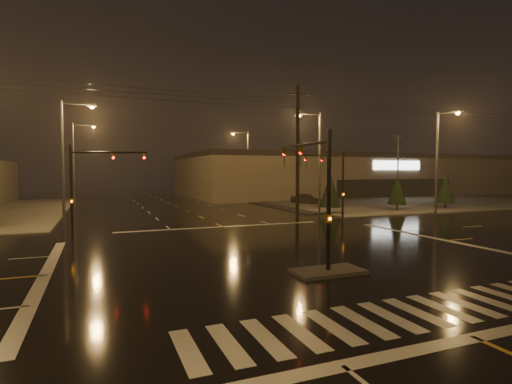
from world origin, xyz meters
TOP-DOWN VIEW (x-y plane):
  - ground at (0.00, 0.00)m, footprint 140.00×140.00m
  - sidewalk_ne at (30.00, 30.00)m, footprint 36.00×36.00m
  - median_island at (0.00, -4.00)m, footprint 3.00×1.60m
  - crosswalk at (0.00, -9.00)m, footprint 15.00×2.60m
  - stop_bar_near at (0.00, -11.00)m, footprint 16.00×0.50m
  - stop_bar_far at (0.00, 11.00)m, footprint 16.00×0.50m
  - parking_lot at (35.00, 28.00)m, footprint 50.00×24.00m
  - retail_building at (35.00, 45.99)m, footprint 60.20×28.30m
  - signal_mast_median at (0.00, -3.07)m, footprint 0.25×4.59m
  - signal_mast_ne at (9.50, 10.14)m, footprint 4.84×1.86m
  - signal_mast_nw at (-9.50, 10.14)m, footprint 4.84×1.86m
  - streetlight_1 at (-11.18, 18.00)m, footprint 2.77×0.32m
  - streetlight_2 at (-11.18, 34.00)m, footprint 2.77×0.32m
  - streetlight_3 at (11.18, 16.00)m, footprint 2.77×0.32m
  - streetlight_4 at (11.18, 36.00)m, footprint 2.77×0.32m
  - streetlight_6 at (22.00, 11.18)m, footprint 0.32×2.77m
  - utility_pole_1 at (8.00, 14.00)m, footprint 2.20×0.32m
  - conifer_0 at (12.72, 15.96)m, footprint 2.15×2.15m
  - conifer_1 at (21.03, 15.86)m, footprint 2.00×2.00m
  - conifer_2 at (27.69, 15.64)m, footprint 2.07×2.07m
  - car_parked at (16.27, 27.27)m, footprint 3.57×4.42m

SIDE VIEW (x-z plane):
  - ground at x=0.00m, z-range 0.00..0.00m
  - crosswalk at x=0.00m, z-range 0.00..0.01m
  - stop_bar_near at x=0.00m, z-range 0.00..0.01m
  - stop_bar_far at x=0.00m, z-range 0.00..0.01m
  - parking_lot at x=35.00m, z-range 0.00..0.08m
  - sidewalk_ne at x=30.00m, z-range 0.00..0.12m
  - median_island at x=0.00m, z-range 0.00..0.15m
  - car_parked at x=16.27m, z-range 0.00..1.41m
  - conifer_1 at x=21.03m, z-range 0.35..4.17m
  - conifer_2 at x=27.69m, z-range 0.35..4.28m
  - conifer_0 at x=12.72m, z-range 0.35..4.40m
  - signal_mast_median at x=0.00m, z-range 0.75..6.75m
  - signal_mast_ne at x=9.50m, z-range 0.79..6.79m
  - signal_mast_nw at x=-9.50m, z-range 0.79..6.79m
  - retail_building at x=35.00m, z-range 0.24..7.44m
  - streetlight_1 at x=-11.18m, z-range 0.80..10.80m
  - streetlight_2 at x=-11.18m, z-range 0.80..10.80m
  - streetlight_3 at x=11.18m, z-range 0.80..10.80m
  - streetlight_4 at x=11.18m, z-range 0.80..10.80m
  - streetlight_6 at x=22.00m, z-range 0.80..10.80m
  - utility_pole_1 at x=8.00m, z-range 0.13..12.13m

